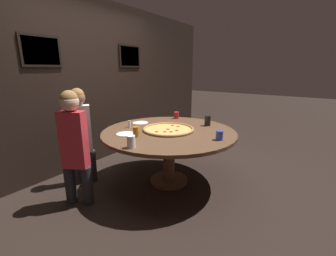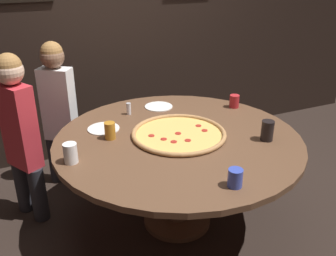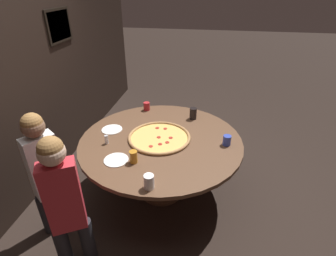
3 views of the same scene
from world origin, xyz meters
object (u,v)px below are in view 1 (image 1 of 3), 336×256
(drink_cup_centre_back, at_px, (131,142))
(drink_cup_near_left, at_px, (176,115))
(drink_cup_by_shaker, at_px, (136,132))
(dining_table, at_px, (169,139))
(drink_cup_near_right, at_px, (208,121))
(white_plate_near_front, at_px, (140,123))
(diner_side_left, at_px, (74,142))
(white_plate_left_side, at_px, (126,134))
(condiment_shaker, at_px, (129,124))
(diner_centre_back, at_px, (81,131))
(giant_pizza, at_px, (168,129))
(drink_cup_far_left, at_px, (219,135))

(drink_cup_centre_back, relative_size, drink_cup_near_left, 1.19)
(drink_cup_by_shaker, bearing_deg, dining_table, -20.94)
(drink_cup_near_right, height_order, white_plate_near_front, drink_cup_near_right)
(drink_cup_near_left, relative_size, diner_side_left, 0.08)
(drink_cup_near_right, xyz_separation_m, white_plate_left_side, (-0.99, 0.64, -0.07))
(dining_table, distance_m, drink_cup_centre_back, 0.79)
(dining_table, xyz_separation_m, drink_cup_by_shaker, (-0.45, 0.17, 0.17))
(drink_cup_near_right, bearing_deg, condiment_shaker, 130.70)
(drink_cup_near_right, bearing_deg, dining_table, 151.16)
(condiment_shaker, height_order, diner_centre_back, diner_centre_back)
(dining_table, height_order, diner_centre_back, diner_centre_back)
(white_plate_near_front, bearing_deg, diner_centre_back, 155.40)
(giant_pizza, height_order, diner_centre_back, diner_centre_back)
(giant_pizza, distance_m, drink_cup_by_shaker, 0.49)
(dining_table, relative_size, drink_cup_near_left, 16.29)
(drink_cup_by_shaker, bearing_deg, drink_cup_centre_back, -144.45)
(giant_pizza, height_order, drink_cup_near_left, drink_cup_near_left)
(diner_centre_back, bearing_deg, drink_cup_by_shaker, 141.80)
(giant_pizza, height_order, condiment_shaker, condiment_shaker)
(giant_pizza, distance_m, diner_side_left, 1.17)
(drink_cup_far_left, distance_m, drink_cup_near_left, 1.23)
(white_plate_left_side, height_order, condiment_shaker, condiment_shaker)
(white_plate_near_front, bearing_deg, giant_pizza, -98.61)
(drink_cup_far_left, xyz_separation_m, diner_side_left, (-1.03, 1.27, -0.05))
(drink_cup_centre_back, relative_size, condiment_shaker, 1.32)
(drink_cup_near_right, relative_size, drink_cup_far_left, 1.34)
(drink_cup_by_shaker, relative_size, diner_side_left, 0.09)
(giant_pizza, relative_size, white_plate_near_front, 2.89)
(drink_cup_near_left, distance_m, diner_centre_back, 1.50)
(diner_centre_back, bearing_deg, drink_cup_near_left, -169.18)
(giant_pizza, bearing_deg, condiment_shaker, 110.61)
(drink_cup_near_right, relative_size, drink_cup_near_left, 1.33)
(giant_pizza, relative_size, diner_centre_back, 0.52)
(dining_table, bearing_deg, diner_centre_back, 125.42)
(diner_centre_back, bearing_deg, drink_cup_far_left, 148.10)
(drink_cup_centre_back, distance_m, white_plate_near_front, 1.08)
(drink_cup_near_right, bearing_deg, diner_centre_back, 134.27)
(drink_cup_centre_back, distance_m, drink_cup_near_left, 1.50)
(condiment_shaker, xyz_separation_m, diner_side_left, (-0.83, 0.03, -0.04))
(dining_table, bearing_deg, white_plate_near_front, 80.30)
(drink_cup_by_shaker, relative_size, white_plate_left_side, 0.52)
(diner_side_left, relative_size, diner_centre_back, 1.02)
(drink_cup_by_shaker, xyz_separation_m, diner_side_left, (-0.57, 0.40, -0.05))
(giant_pizza, height_order, drink_cup_near_right, drink_cup_near_right)
(drink_cup_centre_back, bearing_deg, diner_side_left, 112.17)
(dining_table, xyz_separation_m, white_plate_near_front, (0.10, 0.59, 0.12))
(drink_cup_centre_back, relative_size, diner_side_left, 0.10)
(drink_cup_near_left, bearing_deg, white_plate_near_front, 155.39)
(white_plate_left_side, relative_size, diner_side_left, 0.18)
(giant_pizza, distance_m, drink_cup_far_left, 0.72)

